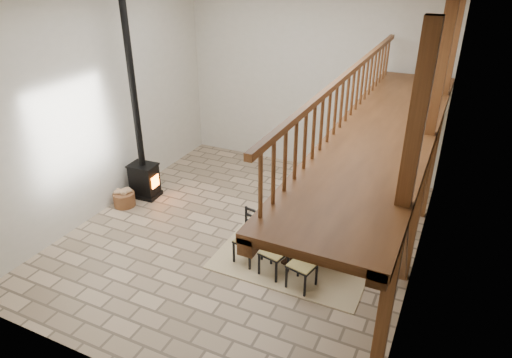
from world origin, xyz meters
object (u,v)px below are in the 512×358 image
at_px(dining_table, 298,236).
at_px(wood_stove, 141,155).
at_px(log_basket, 124,199).
at_px(log_stack, 152,181).

xyz_separation_m(dining_table, wood_stove, (-4.30, 0.65, 0.71)).
relative_size(dining_table, wood_stove, 0.48).
height_order(dining_table, log_basket, dining_table).
xyz_separation_m(wood_stove, log_stack, (-0.05, 0.34, -0.88)).
bearing_deg(wood_stove, dining_table, -11.75).
height_order(wood_stove, log_stack, wood_stove).
distance_m(log_basket, log_stack, 0.95).
bearing_deg(dining_table, log_stack, 179.66).
relative_size(wood_stove, log_basket, 9.78).
bearing_deg(dining_table, log_basket, -168.08).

